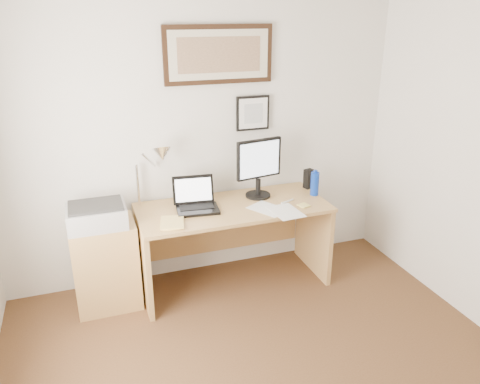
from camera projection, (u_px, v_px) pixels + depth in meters
name	position (u px, v px, depth m)	size (l,w,h in m)	color
wall_back	(203.00, 139.00, 4.03)	(3.50, 0.02, 2.50)	silver
side_cabinet	(106.00, 264.00, 3.78)	(0.50, 0.40, 0.73)	#AF8349
water_bottle	(315.00, 184.00, 4.13)	(0.07, 0.07, 0.21)	#0C32A7
bottle_cap	(315.00, 171.00, 4.09)	(0.04, 0.04, 0.02)	#0C32A7
speaker	(309.00, 179.00, 4.30)	(0.08, 0.07, 0.18)	black
paper_sheet_a	(268.00, 209.00, 3.87)	(0.21, 0.31, 0.00)	white
paper_sheet_b	(286.00, 212.00, 3.81)	(0.22, 0.31, 0.00)	white
sticky_pad	(304.00, 205.00, 3.92)	(0.09, 0.09, 0.01)	#EDDA70
marker_pen	(287.00, 201.00, 4.00)	(0.02, 0.02, 0.14)	white
book	(160.00, 223.00, 3.59)	(0.18, 0.24, 0.02)	#F1D071
desk	(230.00, 227.00, 4.09)	(1.60, 0.70, 0.75)	#AF8349
laptop	(196.00, 202.00, 3.85)	(0.37, 0.33, 0.26)	black
lcd_monitor	(259.00, 165.00, 4.02)	(0.42, 0.22, 0.52)	black
printer	(97.00, 215.00, 3.58)	(0.44, 0.34, 0.18)	#ABABAE
desk_lamp	(160.00, 157.00, 3.76)	(0.29, 0.27, 0.53)	silver
picture_large	(219.00, 55.00, 3.80)	(0.92, 0.04, 0.47)	black
picture_small	(253.00, 113.00, 4.07)	(0.30, 0.03, 0.30)	black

